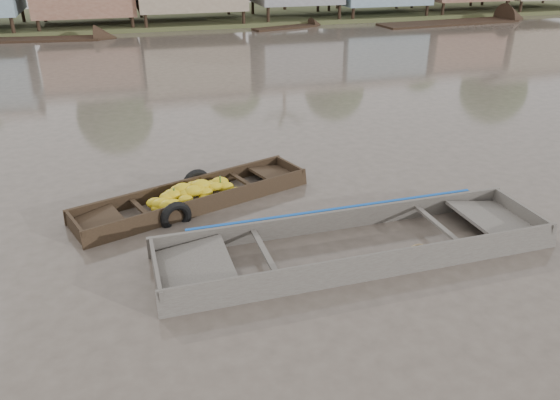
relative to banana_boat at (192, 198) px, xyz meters
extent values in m
plane|color=#484037|center=(1.11, -3.28, -0.13)|extent=(120.00, 120.00, 0.00)
cube|color=#384723|center=(1.11, 29.72, -0.13)|extent=(120.00, 12.00, 0.50)
cube|color=black|center=(0.06, 0.03, -0.21)|extent=(5.03, 2.53, 0.08)
cube|color=black|center=(-0.11, 0.54, -0.02)|extent=(4.87, 1.80, 0.47)
cube|color=black|center=(0.24, -0.48, -0.02)|extent=(4.87, 1.80, 0.47)
cube|color=black|center=(2.42, 0.84, -0.02)|extent=(0.42, 1.07, 0.45)
cube|color=black|center=(2.01, 0.70, 0.04)|extent=(1.13, 1.19, 0.18)
cube|color=black|center=(-2.30, -0.78, -0.02)|extent=(0.42, 1.07, 0.45)
cube|color=black|center=(-1.89, -0.64, 0.04)|extent=(1.13, 1.19, 0.18)
cube|color=black|center=(-1.06, -0.36, 0.08)|extent=(0.44, 1.04, 0.05)
cube|color=black|center=(1.19, 0.42, 0.08)|extent=(0.44, 1.04, 0.05)
ellipsoid|color=gold|center=(0.50, 0.03, 0.20)|extent=(0.37, 0.31, 0.20)
ellipsoid|color=gold|center=(0.20, 0.44, 0.06)|extent=(0.40, 0.33, 0.21)
ellipsoid|color=gold|center=(0.03, -0.13, 0.22)|extent=(0.45, 0.38, 0.24)
ellipsoid|color=gold|center=(-0.16, -0.30, 0.13)|extent=(0.37, 0.31, 0.19)
ellipsoid|color=gold|center=(-0.17, 0.00, 0.25)|extent=(0.45, 0.38, 0.24)
ellipsoid|color=gold|center=(-0.10, -0.10, 0.18)|extent=(0.45, 0.37, 0.23)
ellipsoid|color=gold|center=(-0.26, 0.20, 0.15)|extent=(0.38, 0.32, 0.20)
ellipsoid|color=gold|center=(0.75, 0.13, 0.11)|extent=(0.44, 0.37, 0.23)
ellipsoid|color=gold|center=(-0.59, -0.51, -0.02)|extent=(0.38, 0.32, 0.20)
ellipsoid|color=gold|center=(0.53, 0.45, 0.05)|extent=(0.42, 0.35, 0.22)
ellipsoid|color=gold|center=(-0.64, -0.25, 0.07)|extent=(0.48, 0.40, 0.25)
ellipsoid|color=gold|center=(0.98, 0.02, 0.02)|extent=(0.40, 0.33, 0.21)
ellipsoid|color=gold|center=(-0.13, 0.15, 0.14)|extent=(0.43, 0.36, 0.22)
ellipsoid|color=gold|center=(-0.39, -0.07, 0.17)|extent=(0.48, 0.40, 0.25)
ellipsoid|color=gold|center=(0.21, 0.05, 0.25)|extent=(0.49, 0.41, 0.26)
ellipsoid|color=gold|center=(0.39, 0.09, 0.18)|extent=(0.44, 0.37, 0.23)
ellipsoid|color=gold|center=(0.15, -0.04, 0.17)|extent=(0.43, 0.36, 0.22)
ellipsoid|color=gold|center=(0.27, -0.07, 0.13)|extent=(0.42, 0.35, 0.22)
ellipsoid|color=gold|center=(-0.17, 0.07, 0.15)|extent=(0.42, 0.35, 0.22)
ellipsoid|color=gold|center=(-0.51, -0.35, 0.07)|extent=(0.48, 0.40, 0.25)
ellipsoid|color=gold|center=(-0.50, -0.11, 0.15)|extent=(0.41, 0.34, 0.22)
ellipsoid|color=gold|center=(0.06, 0.12, 0.23)|extent=(0.37, 0.31, 0.19)
ellipsoid|color=gold|center=(-0.02, 0.12, 0.17)|extent=(0.45, 0.38, 0.24)
ellipsoid|color=gold|center=(0.18, 0.40, 0.07)|extent=(0.41, 0.35, 0.22)
ellipsoid|color=gold|center=(-0.46, -0.43, 0.03)|extent=(0.47, 0.39, 0.25)
ellipsoid|color=gold|center=(0.24, -0.23, 0.04)|extent=(0.39, 0.32, 0.20)
ellipsoid|color=gold|center=(-0.43, -0.33, 0.07)|extent=(0.42, 0.36, 0.22)
ellipsoid|color=gold|center=(0.68, 0.45, 0.09)|extent=(0.47, 0.39, 0.25)
ellipsoid|color=gold|center=(-0.76, -0.13, 0.06)|extent=(0.44, 0.37, 0.23)
ellipsoid|color=gold|center=(-0.42, -0.41, 0.02)|extent=(0.46, 0.39, 0.24)
ellipsoid|color=gold|center=(-0.71, -0.29, 0.00)|extent=(0.37, 0.31, 0.19)
ellipsoid|color=gold|center=(-0.14, 0.20, 0.11)|extent=(0.39, 0.33, 0.20)
cylinder|color=#3F6626|center=(-0.36, -0.12, 0.25)|extent=(0.04, 0.04, 0.16)
cylinder|color=#3F6626|center=(0.23, 0.09, 0.25)|extent=(0.04, 0.04, 0.16)
cylinder|color=#3F6626|center=(0.66, 0.24, 0.25)|extent=(0.04, 0.04, 0.16)
torus|color=black|center=(0.20, 0.73, 0.00)|extent=(0.69, 0.37, 0.68)
torus|color=black|center=(-0.42, -0.79, 0.00)|extent=(0.68, 0.37, 0.66)
cube|color=#433D39|center=(2.54, -2.78, -0.21)|extent=(7.01, 1.61, 0.08)
cube|color=#433D39|center=(2.52, -1.93, 0.03)|extent=(7.14, 0.26, 0.57)
cube|color=#433D39|center=(2.55, -3.64, 0.03)|extent=(7.14, 0.26, 0.57)
cube|color=#433D39|center=(6.03, -2.73, 0.03)|extent=(0.09, 1.74, 0.54)
cube|color=#433D39|center=(5.42, -2.74, 0.10)|extent=(1.23, 1.52, 0.23)
cube|color=#433D39|center=(-0.96, -2.83, 0.03)|extent=(0.09, 1.74, 0.54)
cube|color=#433D39|center=(-0.35, -2.82, 0.10)|extent=(1.23, 1.52, 0.23)
cube|color=#433D39|center=(0.86, -2.81, 0.15)|extent=(0.12, 1.68, 0.05)
cube|color=#433D39|center=(4.21, -2.76, 0.15)|extent=(0.12, 1.68, 0.05)
cube|color=#665E54|center=(2.54, -2.78, -0.17)|extent=(5.34, 1.44, 0.02)
cube|color=#0F459E|center=(2.52, -1.87, 0.25)|extent=(5.78, 0.17, 0.14)
torus|color=olive|center=(3.71, -3.05, -0.15)|extent=(0.40, 0.40, 0.06)
torus|color=olive|center=(3.71, -3.05, -0.11)|extent=(0.32, 0.32, 0.06)
cube|color=black|center=(19.71, 21.84, -0.18)|extent=(9.73, 2.85, 0.35)
cube|color=black|center=(8.92, 22.85, -0.18)|extent=(4.33, 2.04, 0.35)
cube|color=black|center=(-5.23, 22.48, -0.18)|extent=(6.67, 2.27, 0.35)
camera|label=1|loc=(-1.11, -10.48, 4.98)|focal=35.00mm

